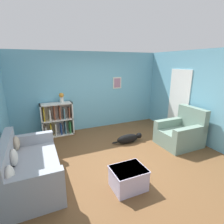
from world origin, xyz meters
TOP-DOWN VIEW (x-y plane):
  - ground_plane at (0.00, 0.00)m, footprint 14.00×14.00m
  - wall_back at (0.00, 2.25)m, footprint 5.60×0.13m
  - wall_right at (2.55, 0.02)m, footprint 0.16×5.00m
  - couch at (-1.99, -0.19)m, footprint 0.95×1.78m
  - bookshelf at (-1.17, 2.03)m, footprint 0.96×0.35m
  - recliner_chair at (1.91, -0.09)m, footprint 1.07×0.93m
  - coffee_table at (-0.33, -1.07)m, footprint 0.62×0.51m
  - dog at (0.62, 0.59)m, footprint 0.95×0.23m
  - vase at (-0.99, 2.01)m, footprint 0.15×0.15m

SIDE VIEW (x-z plane):
  - ground_plane at x=0.00m, z-range 0.00..0.00m
  - dog at x=0.62m, z-range 0.00..0.26m
  - coffee_table at x=-0.33m, z-range 0.01..0.42m
  - couch at x=-1.99m, z-range -0.13..0.78m
  - recliner_chair at x=1.91m, z-range -0.18..0.87m
  - bookshelf at x=-1.17m, z-range -0.02..1.03m
  - vase at x=-0.99m, z-range 1.07..1.38m
  - wall_right at x=2.55m, z-range -0.01..2.59m
  - wall_back at x=0.00m, z-range 0.00..2.60m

